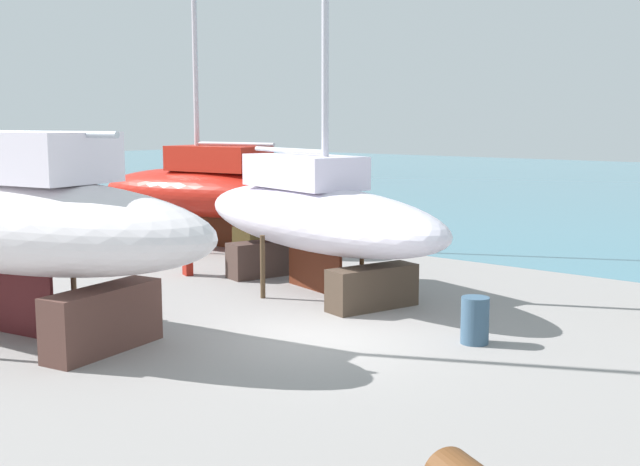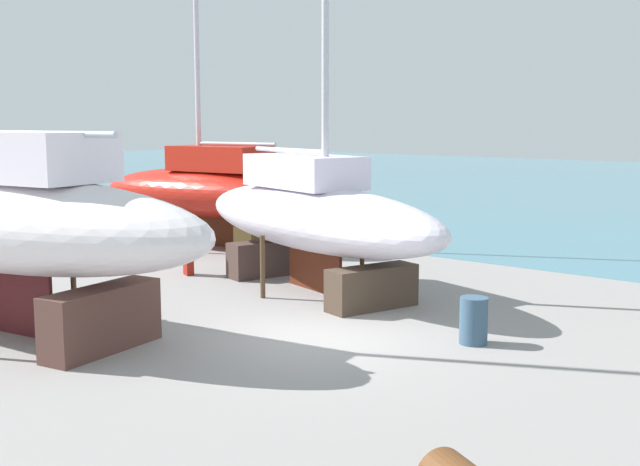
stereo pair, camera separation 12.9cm
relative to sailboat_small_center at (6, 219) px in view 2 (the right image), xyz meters
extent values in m
plane|color=gray|center=(4.98, 1.40, -2.30)|extent=(46.84, 46.84, 0.00)
cube|color=#51342D|center=(2.45, 0.43, -1.71)|extent=(1.12, 2.53, 1.19)
cylinder|color=#503B29|center=(-0.34, 1.65, -1.38)|extent=(0.12, 0.12, 1.85)
ellipsoid|color=white|center=(-0.04, -0.01, -0.08)|extent=(10.50, 4.78, 1.88)
cube|color=#4F1A1C|center=(-0.04, -0.01, -1.68)|extent=(2.41, 0.50, 1.31)
cube|color=white|center=(0.46, 0.08, 1.24)|extent=(3.91, 2.44, 0.94)
cylinder|color=silver|center=(1.20, 0.21, 1.67)|extent=(3.51, 0.74, 0.13)
cube|color=#443529|center=(4.29, 6.31, -1.82)|extent=(1.27, 2.28, 0.96)
cube|color=#44312B|center=(-0.19, 7.58, -1.82)|extent=(1.27, 2.28, 0.96)
cylinder|color=#4F311B|center=(2.46, 8.38, -1.54)|extent=(0.12, 0.12, 1.52)
cylinder|color=brown|center=(1.64, 5.51, -1.54)|extent=(0.12, 0.12, 1.52)
ellipsoid|color=white|center=(2.05, 6.94, -0.46)|extent=(9.71, 5.15, 1.60)
cube|color=#512111|center=(2.05, 6.94, -1.82)|extent=(2.17, 0.69, 1.12)
cube|color=white|center=(1.60, 7.07, 0.66)|extent=(3.67, 2.48, 0.80)
cylinder|color=silver|center=(0.93, 7.26, 1.16)|extent=(3.17, 1.01, 0.12)
cube|color=#51322D|center=(-7.58, 9.88, -1.85)|extent=(1.04, 2.48, 0.91)
cube|color=#4A3B1C|center=(-3.12, 10.53, -1.85)|extent=(1.04, 2.48, 0.91)
cylinder|color=#51302D|center=(-5.11, 8.57, -1.56)|extent=(0.12, 0.12, 1.48)
cylinder|color=#463F2D|center=(-5.59, 11.84, -1.56)|extent=(0.12, 0.12, 1.48)
ellipsoid|color=#B11D13|center=(-5.35, 10.21, -0.49)|extent=(9.34, 4.26, 1.65)
cube|color=#4C2010|center=(-5.35, 10.21, -1.89)|extent=(2.15, 0.39, 1.15)
cube|color=red|center=(-4.91, 10.27, 0.67)|extent=(3.47, 2.25, 0.82)
cylinder|color=silver|center=(-4.24, 10.37, 1.16)|extent=(3.14, 0.57, 0.12)
cube|color=maroon|center=(-1.92, 6.25, -1.85)|extent=(0.39, 0.31, 0.90)
cube|color=#297652|center=(-1.92, 6.25, -1.12)|extent=(0.50, 0.39, 0.56)
sphere|color=tan|center=(-1.92, 6.25, -0.73)|extent=(0.22, 0.22, 0.22)
cylinder|color=#38546E|center=(7.46, 5.24, -1.85)|extent=(0.76, 0.76, 0.90)
camera|label=1|loc=(14.55, -7.97, 1.91)|focal=44.60mm
camera|label=2|loc=(14.65, -7.88, 1.91)|focal=44.60mm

